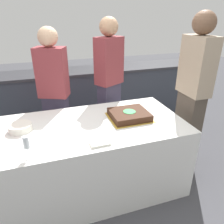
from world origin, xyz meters
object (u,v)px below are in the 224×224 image
at_px(person_cutting_cake, 109,85).
at_px(plate_stack, 20,127).
at_px(person_seated_right, 192,94).
at_px(person_standing_back, 55,95).
at_px(wine_glass, 26,144).
at_px(cake, 129,115).

bearing_deg(person_cutting_cake, plate_stack, 1.07).
relative_size(person_seated_right, person_standing_back, 1.09).
height_order(wine_glass, person_seated_right, person_seated_right).
bearing_deg(cake, plate_stack, 176.07).
relative_size(person_cutting_cake, person_standing_back, 1.06).
distance_m(plate_stack, person_seated_right, 1.79).
xyz_separation_m(cake, person_standing_back, (-0.68, 0.68, 0.06)).
distance_m(cake, person_seated_right, 0.74).
bearing_deg(wine_glass, person_seated_right, 12.30).
xyz_separation_m(plate_stack, person_standing_back, (0.37, 0.61, 0.06)).
bearing_deg(person_standing_back, cake, 158.66).
distance_m(cake, plate_stack, 1.05).
bearing_deg(wine_glass, cake, 21.63).
xyz_separation_m(person_cutting_cake, person_standing_back, (-0.68, -0.00, -0.05)).
relative_size(wine_glass, person_seated_right, 0.10).
bearing_deg(person_seated_right, person_cutting_cake, -133.45).
bearing_deg(cake, wine_glass, -158.37).
bearing_deg(plate_stack, person_seated_right, -2.77).
bearing_deg(cake, person_cutting_cake, 90.00).
relative_size(plate_stack, person_standing_back, 0.13).
xyz_separation_m(wine_glass, person_cutting_cake, (0.97, 1.06, 0.03)).
bearing_deg(plate_stack, cake, -3.93).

